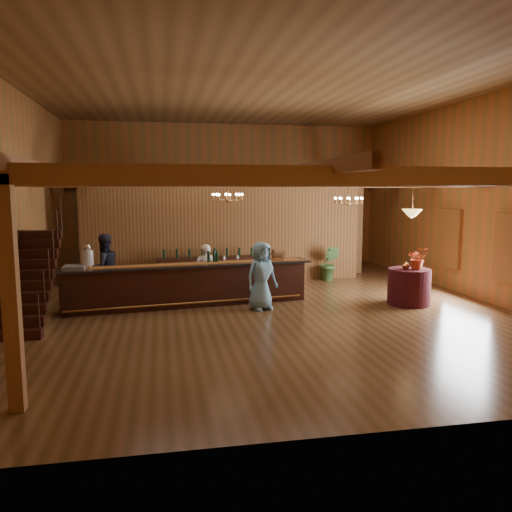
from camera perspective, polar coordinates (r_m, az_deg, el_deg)
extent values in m
plane|color=brown|center=(13.07, 0.62, -5.66)|extent=(14.00, 14.00, 0.00)
plane|color=olive|center=(12.97, 0.66, 18.72)|extent=(14.00, 14.00, 0.00)
cube|color=#B06430|center=(19.64, -3.41, 6.86)|extent=(12.00, 0.10, 5.50)
cube|color=#B06430|center=(6.03, 13.91, 5.01)|extent=(12.00, 0.10, 5.50)
cube|color=#B06430|center=(12.96, -26.50, 5.71)|extent=(0.10, 14.00, 5.50)
cube|color=#B06430|center=(15.10, 23.70, 6.02)|extent=(0.10, 14.00, 5.50)
cube|color=#9F5A31|center=(7.42, 9.15, 9.06)|extent=(11.90, 0.20, 0.28)
cube|color=#9F5A31|center=(9.80, 4.14, 8.76)|extent=(11.90, 0.20, 0.28)
cube|color=#9F5A31|center=(12.24, 1.11, 8.54)|extent=(11.90, 0.20, 0.28)
cube|color=#9F5A31|center=(14.69, -0.91, 8.39)|extent=(11.90, 0.20, 0.28)
cube|color=#9F5A31|center=(17.16, -2.35, 8.27)|extent=(11.90, 0.20, 0.28)
cube|color=#9F5A31|center=(19.44, -3.35, 8.18)|extent=(11.90, 0.20, 0.28)
cube|color=#9F5A31|center=(12.64, -20.03, 8.70)|extent=(0.18, 13.90, 0.22)
cube|color=#9F5A31|center=(12.73, 0.64, 9.14)|extent=(0.18, 13.90, 0.22)
cube|color=#9F5A31|center=(14.31, 18.81, 8.57)|extent=(0.18, 13.90, 0.22)
cube|color=#9F5A31|center=(17.15, -17.38, 2.58)|extent=(0.20, 0.20, 3.20)
cube|color=#9F5A31|center=(18.42, 11.69, 3.09)|extent=(0.20, 0.20, 3.20)
cube|color=#9F5A31|center=(7.39, -26.22, -4.11)|extent=(0.20, 0.20, 3.20)
cube|color=brown|center=(16.17, -3.55, 2.45)|extent=(9.00, 0.18, 3.10)
cube|color=white|center=(13.85, 26.98, 0.77)|extent=(0.12, 1.05, 1.75)
cube|color=white|center=(15.98, 21.30, 1.88)|extent=(0.12, 1.05, 1.75)
cube|color=#33130D|center=(11.26, -25.73, -8.09)|extent=(1.00, 0.28, 0.20)
cube|color=#33130D|center=(11.47, -25.43, -6.75)|extent=(1.00, 0.28, 0.20)
cube|color=#33130D|center=(11.69, -25.14, -5.47)|extent=(1.00, 0.28, 0.20)
cube|color=#33130D|center=(11.92, -24.87, -4.24)|extent=(1.00, 0.28, 0.20)
cube|color=#33130D|center=(12.15, -24.60, -3.05)|extent=(1.00, 0.28, 0.20)
cube|color=#33130D|center=(12.38, -24.35, -1.90)|extent=(1.00, 0.28, 0.20)
cube|color=#33130D|center=(12.62, -24.10, -0.80)|extent=(1.00, 0.28, 0.20)
cube|color=#33130D|center=(12.87, -23.86, 0.26)|extent=(1.00, 0.28, 0.20)
cube|color=#33130D|center=(13.12, -23.64, 1.28)|extent=(1.00, 0.28, 0.20)
cube|color=#33130D|center=(13.37, -23.42, 2.26)|extent=(1.00, 0.28, 0.20)
cube|color=#33130D|center=(18.48, 0.31, -0.01)|extent=(1.20, 0.60, 1.10)
cube|color=brown|center=(18.16, -9.02, -0.40)|extent=(1.00, 0.60, 1.00)
cube|color=#33130D|center=(13.08, -7.73, -3.40)|extent=(6.27, 1.45, 1.04)
cube|color=black|center=(12.98, -7.77, -1.03)|extent=(6.60, 1.62, 0.05)
cube|color=maroon|center=(12.98, -7.78, -0.89)|extent=(6.14, 1.17, 0.01)
cylinder|color=#B07237|center=(12.75, -7.60, -5.35)|extent=(5.99, 0.80, 0.05)
cylinder|color=silver|center=(12.83, -18.62, -1.16)|extent=(0.18, 0.18, 0.08)
cylinder|color=silver|center=(12.80, -18.66, -0.19)|extent=(0.26, 0.26, 0.36)
sphere|color=silver|center=(12.77, -18.71, 0.92)|extent=(0.18, 0.18, 0.18)
cube|color=gray|center=(12.74, -20.03, -1.25)|extent=(0.50, 0.50, 0.10)
cube|color=brown|center=(13.52, 1.95, 0.13)|extent=(0.06, 0.06, 0.30)
cube|color=brown|center=(13.58, 3.10, 0.16)|extent=(0.06, 0.06, 0.30)
cylinder|color=brown|center=(13.55, 2.53, 0.27)|extent=(0.24, 0.24, 0.24)
cylinder|color=black|center=(13.19, -5.45, -0.09)|extent=(0.07, 0.07, 0.30)
cylinder|color=black|center=(13.22, -4.81, -0.06)|extent=(0.07, 0.07, 0.30)
cylinder|color=black|center=(13.24, -4.45, -0.05)|extent=(0.07, 0.07, 0.30)
cube|color=#33130D|center=(15.81, -5.43, -1.74)|extent=(3.17, 0.68, 0.89)
cylinder|color=#380C17|center=(13.68, 17.08, -3.37)|extent=(1.09, 1.09, 0.95)
cylinder|color=#B07237|center=(13.18, -3.25, 7.42)|extent=(0.02, 0.02, 0.48)
sphere|color=#B07237|center=(13.18, -3.24, 6.38)|extent=(0.12, 0.12, 0.12)
torus|color=#B07237|center=(13.18, -3.24, 6.82)|extent=(0.80, 0.80, 0.04)
cylinder|color=#B07237|center=(14.31, 10.54, 7.09)|extent=(0.02, 0.02, 0.59)
sphere|color=#B07237|center=(14.32, 10.51, 5.91)|extent=(0.12, 0.12, 0.12)
torus|color=#B07237|center=(14.31, 10.52, 6.31)|extent=(0.80, 0.80, 0.04)
cylinder|color=#B07237|center=(13.45, 17.47, 6.41)|extent=(0.02, 0.02, 0.80)
cone|color=#E6B255|center=(13.46, 17.40, 4.71)|extent=(0.52, 0.52, 0.20)
imported|color=white|center=(13.74, -5.80, -1.80)|extent=(0.58, 0.40, 1.53)
imported|color=#24273A|center=(13.88, -16.97, -1.35)|extent=(1.13, 1.07, 1.84)
imported|color=#74ABCB|center=(12.47, 0.63, -2.28)|extent=(0.98, 0.82, 1.72)
imported|color=#365B28|center=(16.65, 8.40, -0.83)|extent=(0.79, 0.72, 1.16)
imported|color=#C33F1F|center=(13.53, 18.00, -0.24)|extent=(0.64, 0.59, 0.59)
imported|color=#B07237|center=(13.52, 16.76, -0.75)|extent=(0.21, 0.21, 0.33)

